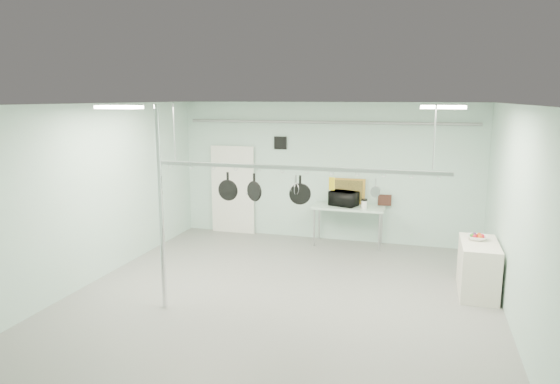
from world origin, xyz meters
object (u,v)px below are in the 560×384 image
(chrome_pole, at_px, (161,209))
(microwave, at_px, (344,199))
(fruit_bowl, at_px, (477,238))
(pot_rack, at_px, (295,166))
(skillet_mid, at_px, (254,187))
(prep_table, at_px, (348,209))
(skillet_right, at_px, (300,190))
(side_cabinet, at_px, (478,268))
(skillet_left, at_px, (228,187))
(coffee_canister, at_px, (364,205))

(chrome_pole, relative_size, microwave, 5.40)
(fruit_bowl, bearing_deg, pot_rack, -156.69)
(skillet_mid, bearing_deg, fruit_bowl, 48.80)
(chrome_pole, relative_size, skillet_mid, 7.01)
(prep_table, xyz_separation_m, microwave, (-0.11, 0.03, 0.24))
(skillet_mid, bearing_deg, skillet_right, 29.56)
(microwave, bearing_deg, side_cabinet, 159.69)
(pot_rack, bearing_deg, skillet_right, 0.00)
(skillet_left, bearing_deg, side_cabinet, 18.39)
(pot_rack, relative_size, coffee_canister, 27.10)
(coffee_canister, bearing_deg, skillet_left, -121.12)
(chrome_pole, distance_m, skillet_left, 1.20)
(side_cabinet, height_order, skillet_right, skillet_right)
(skillet_left, xyz_separation_m, skillet_right, (1.24, 0.00, 0.01))
(skillet_mid, bearing_deg, skillet_left, -150.44)
(skillet_left, bearing_deg, pot_rack, 3.36)
(microwave, xyz_separation_m, coffee_canister, (0.47, -0.17, -0.08))
(pot_rack, xyz_separation_m, fruit_bowl, (2.91, 1.25, -1.29))
(skillet_right, bearing_deg, fruit_bowl, 7.53)
(prep_table, xyz_separation_m, fruit_bowl, (2.51, -2.05, 0.11))
(microwave, bearing_deg, skillet_right, 106.26)
(microwave, distance_m, coffee_canister, 0.51)
(microwave, bearing_deg, coffee_canister, -179.90)
(microwave, height_order, skillet_mid, skillet_mid)
(coffee_canister, xyz_separation_m, skillet_mid, (-1.44, -3.16, 0.86))
(side_cabinet, distance_m, fruit_bowl, 0.52)
(microwave, height_order, skillet_right, skillet_right)
(microwave, distance_m, fruit_bowl, 3.35)
(side_cabinet, bearing_deg, pot_rack, -159.55)
(prep_table, bearing_deg, skillet_left, -115.11)
(pot_rack, xyz_separation_m, skillet_left, (-1.15, 0.00, -0.39))
(chrome_pole, distance_m, pot_rack, 2.19)
(chrome_pole, xyz_separation_m, pot_rack, (1.90, 0.90, 0.63))
(pot_rack, xyz_separation_m, skillet_right, (0.09, 0.00, -0.38))
(chrome_pole, distance_m, skillet_mid, 1.54)
(fruit_bowl, distance_m, skillet_mid, 3.92)
(skillet_right, bearing_deg, side_cabinet, 4.59)
(chrome_pole, bearing_deg, side_cabinet, 22.41)
(skillet_right, bearing_deg, chrome_pole, -172.16)
(side_cabinet, height_order, skillet_mid, skillet_mid)
(side_cabinet, xyz_separation_m, skillet_mid, (-3.63, -1.10, 1.41))
(pot_rack, height_order, coffee_canister, pot_rack)
(microwave, bearing_deg, chrome_pole, 82.26)
(pot_rack, relative_size, fruit_bowl, 14.68)
(chrome_pole, height_order, side_cabinet, chrome_pole)
(microwave, bearing_deg, fruit_bowl, 161.31)
(microwave, bearing_deg, skillet_left, 86.30)
(prep_table, relative_size, skillet_left, 3.28)
(chrome_pole, distance_m, fruit_bowl, 5.31)
(chrome_pole, height_order, pot_rack, chrome_pole)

